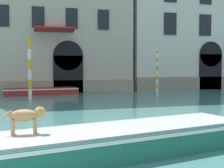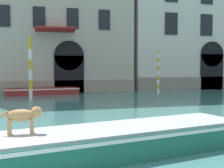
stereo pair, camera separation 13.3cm
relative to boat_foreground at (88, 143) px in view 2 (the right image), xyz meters
name	(u,v)px [view 2 (the right image)]	position (x,y,z in m)	size (l,w,h in m)	color
palazzo_right	(190,14)	(14.43, 21.01, 6.96)	(13.10, 6.13, 14.67)	beige
boat_foreground	(88,143)	(0.00, 0.00, 0.00)	(9.04, 3.61, 0.68)	#1E6651
dog_on_deck	(24,116)	(-1.44, -0.01, 0.72)	(0.93, 0.28, 0.62)	tan
boat_moored_near_palazzo	(42,91)	(-0.24, 16.91, -0.10)	(5.57, 2.02, 0.49)	maroon
mooring_pole_0	(158,72)	(8.73, 15.70, 1.34)	(0.20, 0.20, 3.37)	white
mooring_pole_1	(30,68)	(-1.11, 13.69, 1.70)	(0.23, 0.23, 4.09)	white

